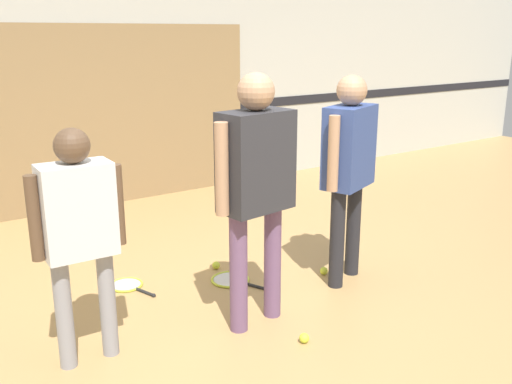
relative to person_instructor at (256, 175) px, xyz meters
name	(u,v)px	position (x,y,z in m)	size (l,w,h in m)	color
ground_plane	(270,315)	(0.14, 0.02, -1.06)	(16.00, 16.00, 0.00)	tan
wall_back	(92,65)	(0.14, 3.40, 0.54)	(16.00, 0.07, 3.20)	beige
wall_panel	(118,116)	(0.36, 3.34, -0.04)	(3.33, 0.05, 2.04)	#93754C
person_instructor	(256,175)	(0.00, 0.00, 0.00)	(0.65, 0.32, 1.71)	#6B4C70
person_student_left	(79,223)	(-1.11, 0.19, -0.17)	(0.55, 0.23, 1.44)	gray
person_student_right	(349,157)	(0.99, 0.18, -0.04)	(0.59, 0.41, 1.64)	#232328
racket_spare_on_floor	(232,280)	(0.22, 0.66, -1.05)	(0.41, 0.58, 0.03)	#C6D838
racket_second_spare	(128,285)	(-0.52, 1.05, -1.05)	(0.34, 0.49, 0.03)	#C6D838
tennis_ball_near_instructor	(304,338)	(0.10, -0.41, -1.02)	(0.07, 0.07, 0.07)	#CCE038
tennis_ball_by_spare_racket	(216,265)	(0.24, 0.95, -1.02)	(0.07, 0.07, 0.07)	#CCE038
tennis_ball_stray_left	(324,271)	(0.92, 0.34, -1.02)	(0.07, 0.07, 0.07)	#CCE038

